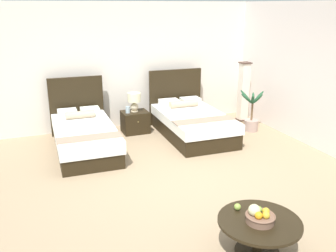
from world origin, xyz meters
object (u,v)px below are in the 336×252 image
object	(u,v)px
coffee_table	(259,228)
loose_apple	(238,207)
table_lamp	(134,100)
fruit_bowl	(260,216)
nightstand	(135,122)
floor_lamp_corner	(243,92)
bed_near_corner	(191,122)
vase	(128,110)
bed_near_window	(84,135)
potted_palm	(251,119)

from	to	relation	value
coffee_table	loose_apple	world-z (taller)	loose_apple
table_lamp	fruit_bowl	world-z (taller)	table_lamp
nightstand	floor_lamp_corner	distance (m)	2.75
coffee_table	loose_apple	xyz separation A→B (m)	(-0.11, 0.28, 0.14)
bed_near_corner	loose_apple	size ratio (longest dim) A/B	27.41
table_lamp	vase	distance (m)	0.26
coffee_table	nightstand	bearing A→B (deg)	91.09
bed_near_window	bed_near_corner	size ratio (longest dim) A/B	1.02
bed_near_corner	loose_apple	world-z (taller)	bed_near_corner
table_lamp	floor_lamp_corner	distance (m)	2.71
bed_near_corner	vase	world-z (taller)	bed_near_corner
vase	potted_palm	size ratio (longest dim) A/B	0.16
table_lamp	loose_apple	size ratio (longest dim) A/B	5.17
nightstand	floor_lamp_corner	xyz separation A→B (m)	(2.70, -0.06, 0.47)
loose_apple	potted_palm	size ratio (longest dim) A/B	0.09
bed_near_corner	bed_near_window	bearing A→B (deg)	179.97
bed_near_window	bed_near_corner	xyz separation A→B (m)	(2.28, -0.00, 0.01)
coffee_table	floor_lamp_corner	xyz separation A→B (m)	(2.62, 4.51, 0.39)
bed_near_window	nightstand	xyz separation A→B (m)	(1.21, 0.64, -0.05)
fruit_bowl	bed_near_window	bearing A→B (deg)	107.76
table_lamp	bed_near_corner	bearing A→B (deg)	-31.61
bed_near_window	nightstand	distance (m)	1.37
bed_near_window	fruit_bowl	size ratio (longest dim) A/B	6.80
table_lamp	loose_apple	xyz separation A→B (m)	(-0.03, -4.31, -0.27)
bed_near_window	nightstand	world-z (taller)	bed_near_window
bed_near_window	coffee_table	bearing A→B (deg)	-71.74
bed_near_corner	loose_apple	xyz separation A→B (m)	(-1.10, -3.65, 0.16)
vase	fruit_bowl	bearing A→B (deg)	-87.14
bed_near_window	bed_near_corner	world-z (taller)	bed_near_corner
fruit_bowl	floor_lamp_corner	distance (m)	5.26
fruit_bowl	floor_lamp_corner	xyz separation A→B (m)	(2.64, 4.54, 0.21)
nightstand	coffee_table	size ratio (longest dim) A/B	0.60
bed_near_corner	fruit_bowl	size ratio (longest dim) A/B	6.69
bed_near_window	coffee_table	size ratio (longest dim) A/B	2.40
table_lamp	vase	xyz separation A→B (m)	(-0.17, -0.06, -0.19)
bed_near_corner	coffee_table	world-z (taller)	bed_near_corner
nightstand	floor_lamp_corner	world-z (taller)	floor_lamp_corner
bed_near_corner	floor_lamp_corner	bearing A→B (deg)	19.44
loose_apple	bed_near_window	bearing A→B (deg)	107.96
table_lamp	nightstand	bearing A→B (deg)	-90.00
loose_apple	potted_palm	bearing A→B (deg)	54.35
nightstand	potted_palm	world-z (taller)	potted_palm
fruit_bowl	coffee_table	bearing A→B (deg)	46.54
coffee_table	table_lamp	bearing A→B (deg)	91.09
coffee_table	vase	bearing A→B (deg)	93.23
bed_near_window	loose_apple	xyz separation A→B (m)	(1.18, -3.65, 0.17)
table_lamp	loose_apple	bearing A→B (deg)	-90.36
nightstand	fruit_bowl	world-z (taller)	fruit_bowl
coffee_table	potted_palm	xyz separation A→B (m)	(2.36, 3.74, -0.04)
nightstand	bed_near_corner	bearing A→B (deg)	-30.83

